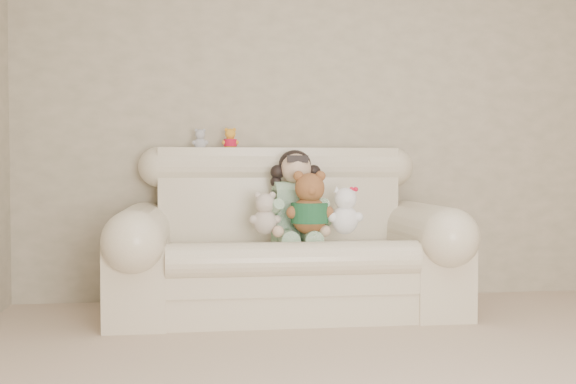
{
  "coord_description": "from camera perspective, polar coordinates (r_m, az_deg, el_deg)",
  "views": [
    {
      "loc": [
        -1.05,
        -2.17,
        0.89
      ],
      "look_at": [
        -0.51,
        1.9,
        0.75
      ],
      "focal_mm": 42.97,
      "sensor_mm": 36.0,
      "label": 1
    }
  ],
  "objects": [
    {
      "name": "wall_back",
      "position": [
        4.81,
        5.06,
        6.85
      ],
      "size": [
        4.5,
        0.0,
        4.5
      ],
      "primitive_type": "plane",
      "rotation": [
        1.57,
        0.0,
        0.0
      ],
      "color": "beige",
      "rests_on": "ground"
    },
    {
      "name": "sofa",
      "position": [
        4.22,
        -0.18,
        -3.14
      ],
      "size": [
        2.1,
        0.95,
        1.03
      ],
      "primitive_type": null,
      "color": "#F0E0C2",
      "rests_on": "floor"
    },
    {
      "name": "seated_child",
      "position": [
        4.3,
        0.66,
        -0.32
      ],
      "size": [
        0.41,
        0.48,
        0.6
      ],
      "primitive_type": null,
      "rotation": [
        0.0,
        0.0,
        0.13
      ],
      "color": "#2C7A38",
      "rests_on": "sofa"
    },
    {
      "name": "brown_teddy",
      "position": [
        4.1,
        1.79,
        -0.4
      ],
      "size": [
        0.3,
        0.23,
        0.44
      ],
      "primitive_type": null,
      "rotation": [
        0.0,
        0.0,
        0.05
      ],
      "color": "brown",
      "rests_on": "sofa"
    },
    {
      "name": "white_cat",
      "position": [
        4.13,
        4.73,
        -1.13
      ],
      "size": [
        0.25,
        0.21,
        0.34
      ],
      "primitive_type": null,
      "rotation": [
        0.0,
        0.0,
        0.24
      ],
      "color": "white",
      "rests_on": "sofa"
    },
    {
      "name": "cream_teddy",
      "position": [
        4.1,
        -1.92,
        -1.43
      ],
      "size": [
        0.23,
        0.2,
        0.3
      ],
      "primitive_type": null,
      "rotation": [
        0.0,
        0.0,
        -0.36
      ],
      "color": "beige",
      "rests_on": "sofa"
    },
    {
      "name": "yellow_mini_bear",
      "position": [
        4.55,
        -4.8,
        4.55
      ],
      "size": [
        0.13,
        0.11,
        0.17
      ],
      "primitive_type": null,
      "rotation": [
        0.0,
        0.0,
        0.2
      ],
      "color": "#FFB135",
      "rests_on": "sofa"
    },
    {
      "name": "grey_mini_plush",
      "position": [
        4.53,
        -7.29,
        4.5
      ],
      "size": [
        0.12,
        0.09,
        0.16
      ],
      "primitive_type": null,
      "rotation": [
        0.0,
        0.0,
        -0.14
      ],
      "color": "#AEAFB5",
      "rests_on": "sofa"
    }
  ]
}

